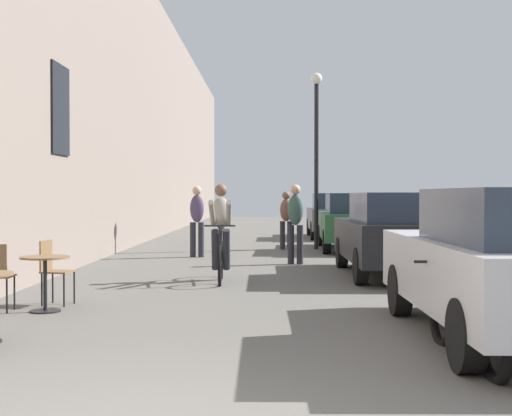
% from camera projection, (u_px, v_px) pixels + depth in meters
% --- Properties ---
extents(building_facade_left, '(0.54, 68.00, 8.51)m').
position_uv_depth(building_facade_left, '(104.00, 87.00, 18.38)').
color(building_facade_left, gray).
rests_on(building_facade_left, ground_plane).
extents(cafe_table_mid, '(0.64, 0.64, 0.72)m').
position_uv_depth(cafe_table_mid, '(45.00, 272.00, 9.37)').
color(cafe_table_mid, black).
rests_on(cafe_table_mid, ground_plane).
extents(cafe_chair_mid_toward_street, '(0.44, 0.44, 0.89)m').
position_uv_depth(cafe_chair_mid_toward_street, '(53.00, 267.00, 9.96)').
color(cafe_chair_mid_toward_street, black).
rests_on(cafe_chair_mid_toward_street, ground_plane).
extents(cyclist_on_bicycle, '(0.52, 1.76, 1.74)m').
position_uv_depth(cyclist_on_bicycle, '(221.00, 235.00, 12.67)').
color(cyclist_on_bicycle, black).
rests_on(cyclist_on_bicycle, ground_plane).
extents(pedestrian_near, '(0.37, 0.28, 1.74)m').
position_uv_depth(pedestrian_near, '(295.00, 219.00, 15.75)').
color(pedestrian_near, '#26262D').
rests_on(pedestrian_near, ground_plane).
extents(pedestrian_mid, '(0.34, 0.24, 1.73)m').
position_uv_depth(pedestrian_mid, '(197.00, 217.00, 17.53)').
color(pedestrian_mid, '#26262D').
rests_on(pedestrian_mid, ground_plane).
extents(pedestrian_far, '(0.34, 0.25, 1.61)m').
position_uv_depth(pedestrian_far, '(286.00, 217.00, 20.03)').
color(pedestrian_far, '#26262D').
rests_on(pedestrian_far, ground_plane).
extents(street_lamp, '(0.32, 0.32, 4.90)m').
position_uv_depth(street_lamp, '(316.00, 137.00, 20.05)').
color(street_lamp, black).
rests_on(street_lamp, ground_plane).
extents(parked_car_nearest, '(1.92, 4.47, 1.59)m').
position_uv_depth(parked_car_nearest, '(511.00, 262.00, 7.47)').
color(parked_car_nearest, '#B7B7BC').
rests_on(parked_car_nearest, ground_plane).
extents(parked_car_second, '(1.88, 4.39, 1.56)m').
position_uv_depth(parked_car_second, '(395.00, 233.00, 13.43)').
color(parked_car_second, black).
rests_on(parked_car_second, ground_plane).
extents(parked_car_third, '(1.95, 4.41, 1.55)m').
position_uv_depth(parked_car_third, '(354.00, 221.00, 19.74)').
color(parked_car_third, '#23512D').
rests_on(parked_car_third, ground_plane).
extents(parked_car_fourth, '(1.90, 4.42, 1.57)m').
position_uv_depth(parked_car_fourth, '(335.00, 215.00, 25.34)').
color(parked_car_fourth, '#595960').
rests_on(parked_car_fourth, ground_plane).
extents(parked_motorcycle, '(0.62, 2.15, 0.92)m').
position_uv_depth(parked_motorcycle, '(466.00, 317.00, 6.62)').
color(parked_motorcycle, black).
rests_on(parked_motorcycle, ground_plane).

